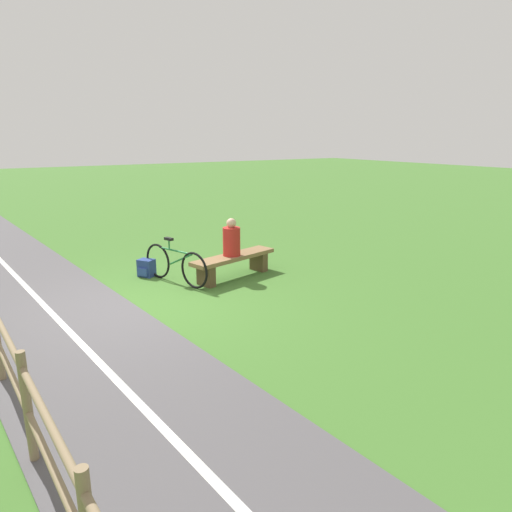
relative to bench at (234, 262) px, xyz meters
name	(u,v)px	position (x,y,z in m)	size (l,w,h in m)	color
ground_plane	(142,305)	(2.13, 0.55, -0.34)	(80.00, 80.00, 0.00)	#3D6B28
paved_path	(189,456)	(3.08, 4.55, -0.33)	(2.47, 36.00, 0.02)	#4C494C
path_centre_line	(189,455)	(3.08, 4.55, -0.32)	(0.10, 32.00, 0.00)	silver
bench	(234,262)	(0.00, 0.00, 0.00)	(2.02, 0.90, 0.48)	brown
person_seated	(232,240)	(0.05, 0.01, 0.46)	(0.42, 0.42, 0.76)	#B2231E
bicycle	(175,264)	(1.14, -0.31, 0.04)	(0.59, 1.72, 0.89)	black
backpack	(146,268)	(1.48, -1.04, -0.16)	(0.38, 0.40, 0.36)	navy
fence_roadside	(51,451)	(4.21, 4.72, 0.29)	(1.10, 15.76, 1.07)	#847051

